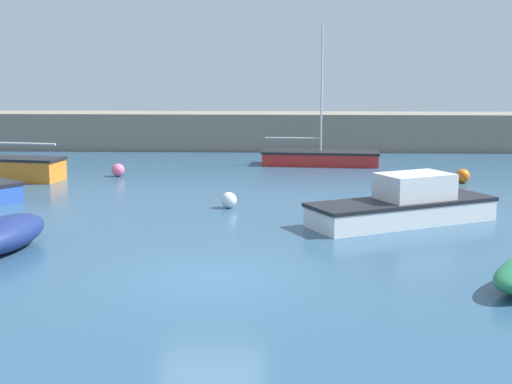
% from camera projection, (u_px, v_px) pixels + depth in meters
% --- Properties ---
extents(ground_plane, '(120.00, 120.00, 0.20)m').
position_uv_depth(ground_plane, '(212.00, 280.00, 16.67)').
color(ground_plane, '#2D5170').
extents(harbor_breakwater, '(64.51, 3.49, 2.17)m').
position_uv_depth(harbor_breakwater, '(257.00, 131.00, 42.84)').
color(harbor_breakwater, gray).
rests_on(harbor_breakwater, ground_plane).
extents(open_tender_yellow, '(1.85, 3.64, 0.89)m').
position_uv_depth(open_tender_yellow, '(5.00, 234.00, 18.97)').
color(open_tender_yellow, navy).
rests_on(open_tender_yellow, ground_plane).
extents(sailboat_tall_mast, '(5.96, 2.40, 6.95)m').
position_uv_depth(sailboat_tall_mast, '(320.00, 157.00, 35.77)').
color(sailboat_tall_mast, red).
rests_on(sailboat_tall_mast, ground_plane).
extents(motorboat_with_cabin, '(6.32, 4.50, 1.55)m').
position_uv_depth(motorboat_with_cabin, '(405.00, 205.00, 22.32)').
color(motorboat_with_cabin, white).
rests_on(motorboat_with_cabin, ground_plane).
extents(mooring_buoy_pink, '(0.58, 0.58, 0.58)m').
position_uv_depth(mooring_buoy_pink, '(118.00, 170.00, 32.02)').
color(mooring_buoy_pink, '#EA668C').
rests_on(mooring_buoy_pink, ground_plane).
extents(mooring_buoy_orange, '(0.60, 0.60, 0.60)m').
position_uv_depth(mooring_buoy_orange, '(463.00, 176.00, 30.19)').
color(mooring_buoy_orange, orange).
rests_on(mooring_buoy_orange, ground_plane).
extents(mooring_buoy_white, '(0.56, 0.56, 0.56)m').
position_uv_depth(mooring_buoy_white, '(229.00, 200.00, 24.77)').
color(mooring_buoy_white, white).
rests_on(mooring_buoy_white, ground_plane).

